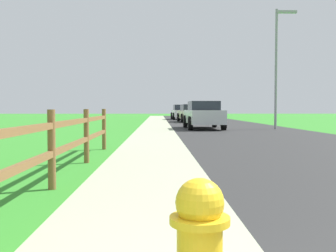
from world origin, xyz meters
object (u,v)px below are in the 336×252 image
parked_suv_silver (203,115)px  parked_car_white (182,112)px  parked_car_beige (191,113)px  street_lamp (278,58)px

parked_suv_silver → parked_car_white: bearing=90.2°
parked_car_beige → street_lamp: street_lamp is taller
parked_suv_silver → street_lamp: (4.08, -0.49, 3.11)m
parked_suv_silver → parked_car_beige: 10.95m
parked_car_beige → street_lamp: 12.45m
parked_suv_silver → parked_car_beige: size_ratio=1.00×
parked_suv_silver → street_lamp: size_ratio=0.74×
parked_car_white → parked_suv_silver: bearing=-89.8°
parked_car_white → street_lamp: street_lamp is taller
parked_car_beige → parked_suv_silver: bearing=-91.4°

